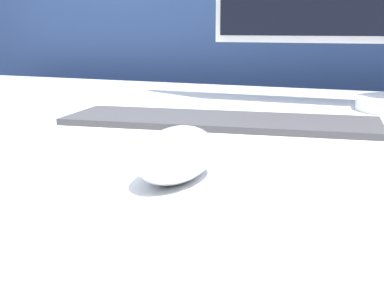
{
  "coord_description": "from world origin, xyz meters",
  "views": [
    {
      "loc": [
        0.21,
        -0.65,
        0.88
      ],
      "look_at": [
        0.02,
        -0.2,
        0.77
      ],
      "focal_mm": 50.0,
      "sensor_mm": 36.0,
      "label": 1
    }
  ],
  "objects": [
    {
      "name": "computer_mouse_near",
      "position": [
        0.02,
        -0.24,
        0.77
      ],
      "size": [
        0.06,
        0.11,
        0.05
      ],
      "rotation": [
        0.0,
        0.0,
        0.0
      ],
      "color": "silver",
      "rests_on": "desk"
    },
    {
      "name": "partition_panel",
      "position": [
        0.0,
        0.67,
        0.64
      ],
      "size": [
        5.0,
        0.03,
        1.28
      ],
      "color": "navy",
      "rests_on": "ground_plane"
    },
    {
      "name": "keyboard",
      "position": [
        -0.01,
        -0.04,
        0.76
      ],
      "size": [
        0.42,
        0.19,
        0.02
      ],
      "rotation": [
        0.0,
        0.0,
        0.15
      ],
      "color": "white",
      "rests_on": "desk"
    }
  ]
}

